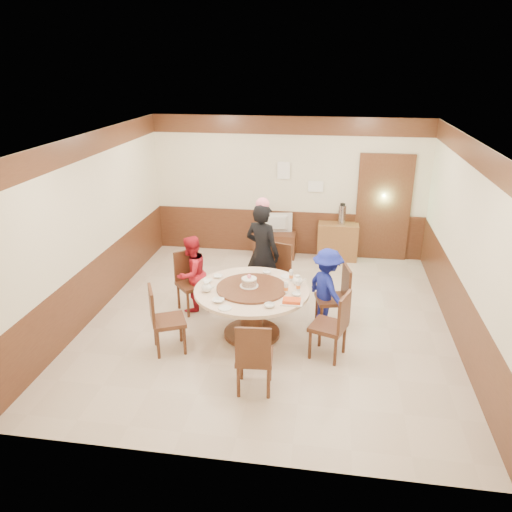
% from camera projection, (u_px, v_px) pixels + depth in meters
% --- Properties ---
extents(room, '(6.00, 6.04, 2.84)m').
position_uv_depth(room, '(270.00, 255.00, 7.45)').
color(room, beige).
rests_on(room, ground).
extents(banquet_table, '(1.65, 1.65, 0.78)m').
position_uv_depth(banquet_table, '(252.00, 302.00, 7.20)').
color(banquet_table, '#4B2817').
rests_on(banquet_table, ground).
extents(chair_0, '(0.54, 0.53, 0.97)m').
position_uv_depth(chair_0, '(332.00, 308.00, 7.54)').
color(chair_0, '#4B2817').
rests_on(chair_0, ground).
extents(chair_1, '(0.55, 0.56, 0.97)m').
position_uv_depth(chair_1, '(275.00, 284.00, 8.34)').
color(chair_1, '#4B2817').
rests_on(chair_1, ground).
extents(chair_2, '(0.62, 0.62, 0.97)m').
position_uv_depth(chair_2, '(193.00, 292.00, 8.05)').
color(chair_2, '#4B2817').
rests_on(chair_2, ground).
extents(chair_3, '(0.59, 0.59, 0.97)m').
position_uv_depth(chair_3, '(168.00, 331.00, 6.91)').
color(chair_3, '#4B2817').
rests_on(chair_3, ground).
extents(chair_4, '(0.47, 0.48, 0.97)m').
position_uv_depth(chair_4, '(254.00, 368.00, 6.06)').
color(chair_4, '#4B2817').
rests_on(chair_4, ground).
extents(chair_5, '(0.57, 0.56, 0.97)m').
position_uv_depth(chair_5, '(329.00, 336.00, 6.76)').
color(chair_5, '#4B2817').
rests_on(chair_5, ground).
extents(person_standing, '(0.73, 0.63, 1.69)m').
position_uv_depth(person_standing, '(262.00, 253.00, 8.18)').
color(person_standing, black).
rests_on(person_standing, ground).
extents(person_red, '(0.68, 0.74, 1.25)m').
position_uv_depth(person_red, '(191.00, 274.00, 7.95)').
color(person_red, '#B51826').
rests_on(person_red, ground).
extents(person_blue, '(0.84, 0.92, 1.24)m').
position_uv_depth(person_blue, '(327.00, 288.00, 7.44)').
color(person_blue, navy).
rests_on(person_blue, ground).
extents(birthday_cake, '(0.27, 0.27, 0.19)m').
position_uv_depth(birthday_cake, '(249.00, 282.00, 7.12)').
color(birthday_cake, white).
rests_on(birthday_cake, banquet_table).
extents(teapot_left, '(0.17, 0.15, 0.13)m').
position_uv_depth(teapot_left, '(207.00, 288.00, 7.02)').
color(teapot_left, white).
rests_on(teapot_left, banquet_table).
extents(teapot_right, '(0.17, 0.15, 0.13)m').
position_uv_depth(teapot_right, '(297.00, 281.00, 7.24)').
color(teapot_right, white).
rests_on(teapot_right, banquet_table).
extents(bowl_0, '(0.14, 0.14, 0.03)m').
position_uv_depth(bowl_0, '(218.00, 276.00, 7.50)').
color(bowl_0, white).
rests_on(bowl_0, banquet_table).
extents(bowl_1, '(0.15, 0.15, 0.05)m').
position_uv_depth(bowl_1, '(269.00, 306.00, 6.59)').
color(bowl_1, white).
rests_on(bowl_1, banquet_table).
extents(bowl_2, '(0.16, 0.16, 0.04)m').
position_uv_depth(bowl_2, '(218.00, 301.00, 6.73)').
color(bowl_2, white).
rests_on(bowl_2, banquet_table).
extents(bowl_3, '(0.13, 0.13, 0.04)m').
position_uv_depth(bowl_3, '(296.00, 294.00, 6.91)').
color(bowl_3, white).
rests_on(bowl_3, banquet_table).
extents(bowl_4, '(0.14, 0.14, 0.03)m').
position_uv_depth(bowl_4, '(208.00, 281.00, 7.34)').
color(bowl_4, white).
rests_on(bowl_4, banquet_table).
extents(bowl_5, '(0.13, 0.13, 0.04)m').
position_uv_depth(bowl_5, '(267.00, 272.00, 7.63)').
color(bowl_5, white).
rests_on(bowl_5, banquet_table).
extents(saucer_near, '(0.18, 0.18, 0.01)m').
position_uv_depth(saucer_near, '(225.00, 308.00, 6.56)').
color(saucer_near, white).
rests_on(saucer_near, banquet_table).
extents(saucer_far, '(0.18, 0.18, 0.01)m').
position_uv_depth(saucer_far, '(286.00, 276.00, 7.52)').
color(saucer_far, white).
rests_on(saucer_far, banquet_table).
extents(shrimp_platter, '(0.30, 0.20, 0.06)m').
position_uv_depth(shrimp_platter, '(292.00, 302.00, 6.69)').
color(shrimp_platter, white).
rests_on(shrimp_platter, banquet_table).
extents(bottle_0, '(0.06, 0.06, 0.16)m').
position_uv_depth(bottle_0, '(286.00, 288.00, 6.96)').
color(bottle_0, silver).
rests_on(bottle_0, banquet_table).
extents(bottle_1, '(0.06, 0.06, 0.16)m').
position_uv_depth(bottle_1, '(298.00, 286.00, 7.02)').
color(bottle_1, silver).
rests_on(bottle_1, banquet_table).
extents(bottle_2, '(0.06, 0.06, 0.16)m').
position_uv_depth(bottle_2, '(291.00, 276.00, 7.36)').
color(bottle_2, silver).
rests_on(bottle_2, banquet_table).
extents(tv_stand, '(0.85, 0.45, 0.50)m').
position_uv_depth(tv_stand, '(275.00, 244.00, 10.30)').
color(tv_stand, '#4B2817').
rests_on(tv_stand, ground).
extents(television, '(0.71, 0.21, 0.41)m').
position_uv_depth(television, '(275.00, 223.00, 10.13)').
color(television, gray).
rests_on(television, tv_stand).
extents(side_cabinet, '(0.80, 0.40, 0.75)m').
position_uv_depth(side_cabinet, '(337.00, 241.00, 10.10)').
color(side_cabinet, brown).
rests_on(side_cabinet, ground).
extents(thermos, '(0.15, 0.15, 0.38)m').
position_uv_depth(thermos, '(342.00, 215.00, 9.89)').
color(thermos, silver).
rests_on(thermos, side_cabinet).
extents(notice_left, '(0.25, 0.00, 0.35)m').
position_uv_depth(notice_left, '(284.00, 171.00, 9.92)').
color(notice_left, white).
rests_on(notice_left, room).
extents(notice_right, '(0.30, 0.00, 0.22)m').
position_uv_depth(notice_right, '(316.00, 186.00, 9.94)').
color(notice_right, white).
rests_on(notice_right, room).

